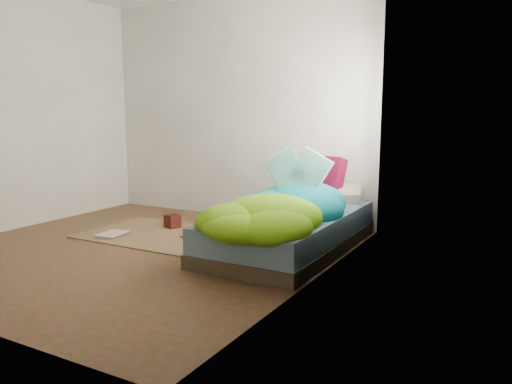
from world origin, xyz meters
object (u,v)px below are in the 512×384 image
Objects in this scene: wooden_box at (173,221)px; open_book at (298,158)px; floor_book_b at (189,234)px; floor_book_a at (104,233)px; pillow_magenta at (323,178)px; bed at (290,231)px.

open_book is at bearing 0.81° from wooden_box.
wooden_box is at bearing 155.18° from floor_book_b.
floor_book_a is at bearing -150.31° from floor_book_b.
pillow_magenta is 2.37m from floor_book_a.
wooden_box is at bearing -137.63° from pillow_magenta.
wooden_box reaches higher than floor_book_b.
pillow_magenta reaches higher than wooden_box.
floor_book_b is at bearing -176.71° from bed.
floor_book_b is at bearing 20.52° from floor_book_a.
bed reaches higher than wooden_box.
pillow_magenta is 0.90× the size of open_book.
bed is 0.68m from open_book.
floor_book_b is at bearing -124.04° from pillow_magenta.
bed is 6.39× the size of floor_book_a.
open_book is at bearing 13.56° from floor_book_b.
wooden_box is at bearing 161.39° from open_book.
open_book reaches higher than floor_book_a.
open_book is 1.39m from floor_book_b.
bed is 1.12m from floor_book_b.
bed is at bearing -72.80° from pillow_magenta.
pillow_magenta is 1.45× the size of floor_book_a.
floor_book_b is (-1.12, -0.21, -0.81)m from open_book.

